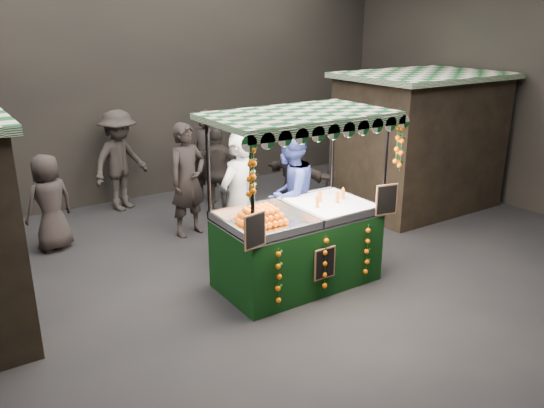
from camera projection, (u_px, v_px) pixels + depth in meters
ground at (272, 289)px, 7.61m from camera, size 12.00×12.00×0.00m
market_hall at (272, 34)px, 6.52m from camera, size 12.10×10.10×5.05m
neighbour_stall_right at (419, 141)px, 10.66m from camera, size 3.00×2.20×2.60m
juice_stall at (299, 234)px, 7.53m from camera, size 2.50×1.47×2.42m
vendor_grey at (238, 200)px, 8.07m from camera, size 0.88×0.75×2.05m
vendor_blue at (289, 196)px, 8.33m from camera, size 1.20×1.09×2.02m
shopper_0 at (188, 180)px, 9.26m from camera, size 0.80×0.61×1.94m
shopper_1 at (346, 147)px, 11.68m from camera, size 0.99×0.80×1.92m
shopper_2 at (218, 172)px, 10.19m from camera, size 1.05×0.91×1.70m
shopper_3 at (120, 161)px, 10.52m from camera, size 1.44×1.18×1.94m
shopper_4 at (49, 203)px, 8.70m from camera, size 0.88×0.71×1.57m
shopper_5 at (295, 176)px, 10.00m from camera, size 0.82×1.61×1.66m
shopper_6 at (240, 153)px, 11.46m from camera, size 0.44×0.66×1.79m
shopper_7 at (206, 157)px, 10.96m from camera, size 0.71×0.81×1.87m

